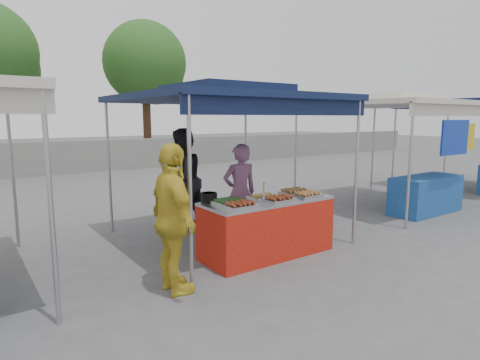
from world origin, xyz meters
TOP-DOWN VIEW (x-y plane):
  - ground_plane at (0.00, 0.00)m, footprint 80.00×80.00m
  - back_wall at (0.00, 11.00)m, footprint 40.00×0.25m
  - main_canopy at (0.00, 0.97)m, footprint 3.20×3.20m
  - neighbor_stall_right at (4.50, 0.57)m, footprint 3.20×3.20m
  - tree_2 at (3.76, 13.11)m, footprint 3.71×3.68m
  - vendor_table at (0.00, -0.10)m, footprint 2.00×0.80m
  - food_tray_fl at (-0.66, -0.34)m, footprint 0.42×0.30m
  - food_tray_fm at (0.02, -0.34)m, footprint 0.42×0.30m
  - food_tray_fr at (0.59, -0.34)m, footprint 0.42×0.30m
  - food_tray_bl at (-0.65, -0.04)m, footprint 0.42×0.30m
  - food_tray_bm at (-0.03, -0.04)m, footprint 0.42×0.30m
  - food_tray_br at (0.60, -0.02)m, footprint 0.42×0.30m
  - cooking_pot at (-0.81, 0.23)m, footprint 0.23×0.23m
  - skewer_cup at (-0.15, -0.19)m, footprint 0.08×0.08m
  - wok_burner at (1.18, 0.19)m, footprint 0.45×0.45m
  - crate_left at (-0.35, 0.60)m, footprint 0.44×0.31m
  - crate_right at (0.22, 0.61)m, footprint 0.49×0.34m
  - crate_stacked at (0.22, 0.61)m, footprint 0.49×0.34m
  - vendor_woman at (0.08, 0.72)m, footprint 0.65×0.49m
  - helper_man at (-0.39, 1.87)m, footprint 1.13×1.05m
  - customer_person at (-1.72, -0.49)m, footprint 0.49×1.06m

SIDE VIEW (x-z plane):
  - ground_plane at x=0.00m, z-range 0.00..0.00m
  - crate_left at x=-0.35m, z-range 0.00..0.26m
  - crate_right at x=0.22m, z-range 0.00..0.30m
  - vendor_table at x=0.00m, z-range 0.00..0.85m
  - crate_stacked at x=0.22m, z-range 0.30..0.59m
  - wok_burner at x=1.18m, z-range 0.07..0.83m
  - back_wall at x=0.00m, z-range 0.00..1.20m
  - vendor_woman at x=0.08m, z-range 0.00..1.62m
  - customer_person at x=-1.72m, z-range 0.00..1.76m
  - food_tray_fl at x=-0.66m, z-range 0.85..0.92m
  - food_tray_fm at x=0.02m, z-range 0.85..0.92m
  - food_tray_fr at x=0.59m, z-range 0.85..0.92m
  - food_tray_bl at x=-0.65m, z-range 0.85..0.92m
  - food_tray_bm at x=-0.03m, z-range 0.85..0.92m
  - food_tray_br at x=0.60m, z-range 0.85..0.92m
  - skewer_cup at x=-0.15m, z-range 0.85..0.95m
  - cooking_pot at x=-0.81m, z-range 0.85..0.99m
  - helper_man at x=-0.39m, z-range 0.00..1.86m
  - neighbor_stall_right at x=4.50m, z-range 0.32..2.89m
  - main_canopy at x=0.00m, z-range 1.08..3.65m
  - tree_2 at x=3.76m, z-range 1.16..7.50m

